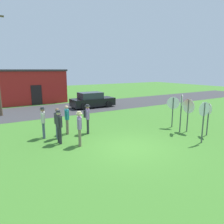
# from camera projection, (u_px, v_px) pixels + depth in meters

# --- Properties ---
(ground_plane) EXTENTS (80.00, 80.00, 0.00)m
(ground_plane) POSITION_uv_depth(u_px,v_px,m) (130.00, 148.00, 10.15)
(ground_plane) COLOR #3D7528
(street_asphalt) EXTENTS (60.00, 6.40, 0.01)m
(street_asphalt) POSITION_uv_depth(u_px,v_px,m) (57.00, 110.00, 19.77)
(street_asphalt) COLOR #38383A
(street_asphalt) RESTS_ON ground
(building_background) EXTENTS (7.03, 4.18, 3.74)m
(building_background) POSITION_uv_depth(u_px,v_px,m) (32.00, 86.00, 23.81)
(building_background) COLOR #B2231E
(building_background) RESTS_ON ground
(parked_car_on_street) EXTENTS (4.32, 2.05, 1.51)m
(parked_car_on_street) POSITION_uv_depth(u_px,v_px,m) (92.00, 100.00, 20.90)
(parked_car_on_street) COLOR black
(parked_car_on_street) RESTS_ON ground
(stop_sign_far_back) EXTENTS (0.07, 0.87, 2.02)m
(stop_sign_far_back) POSITION_uv_depth(u_px,v_px,m) (188.00, 109.00, 12.52)
(stop_sign_far_back) COLOR #474C4C
(stop_sign_far_back) RESTS_ON ground
(stop_sign_rear_right) EXTENTS (0.44, 0.54, 2.30)m
(stop_sign_rear_right) POSITION_uv_depth(u_px,v_px,m) (181.00, 107.00, 12.39)
(stop_sign_rear_right) COLOR #474C4C
(stop_sign_rear_right) RESTS_ON ground
(stop_sign_center_cluster) EXTENTS (0.33, 0.58, 1.88)m
(stop_sign_center_cluster) POSITION_uv_depth(u_px,v_px,m) (208.00, 114.00, 11.82)
(stop_sign_center_cluster) COLOR #474C4C
(stop_sign_center_cluster) RESTS_ON ground
(stop_sign_low_front) EXTENTS (0.50, 0.62, 2.00)m
(stop_sign_low_front) POSITION_uv_depth(u_px,v_px,m) (173.00, 107.00, 13.52)
(stop_sign_low_front) COLOR #474C4C
(stop_sign_low_front) RESTS_ON ground
(stop_sign_leaning_left) EXTENTS (0.73, 0.10, 2.15)m
(stop_sign_leaning_left) POSITION_uv_depth(u_px,v_px,m) (204.00, 115.00, 10.56)
(stop_sign_leaning_left) COLOR #474C4C
(stop_sign_leaning_left) RESTS_ON ground
(person_with_sunhat) EXTENTS (0.30, 0.56, 1.69)m
(person_with_sunhat) POSITION_uv_depth(u_px,v_px,m) (67.00, 118.00, 12.16)
(person_with_sunhat) COLOR #7A6B56
(person_with_sunhat) RESTS_ON ground
(person_holding_notes) EXTENTS (0.45, 0.52, 1.74)m
(person_holding_notes) POSITION_uv_depth(u_px,v_px,m) (87.00, 117.00, 12.22)
(person_holding_notes) COLOR #2D2D33
(person_holding_notes) RESTS_ON ground
(person_in_dark_shirt) EXTENTS (0.32, 0.57, 1.74)m
(person_in_dark_shirt) POSITION_uv_depth(u_px,v_px,m) (59.00, 125.00, 10.54)
(person_in_dark_shirt) COLOR #2D2D33
(person_in_dark_shirt) RESTS_ON ground
(person_in_blue) EXTENTS (0.32, 0.56, 1.74)m
(person_in_blue) POSITION_uv_depth(u_px,v_px,m) (43.00, 121.00, 11.40)
(person_in_blue) COLOR #4C5670
(person_in_blue) RESTS_ON ground
(person_near_signs) EXTENTS (0.43, 0.43, 1.69)m
(person_near_signs) POSITION_uv_depth(u_px,v_px,m) (58.00, 122.00, 11.32)
(person_near_signs) COLOR #4C5670
(person_near_signs) RESTS_ON ground
(person_in_teal) EXTENTS (0.34, 0.54, 1.74)m
(person_in_teal) POSITION_uv_depth(u_px,v_px,m) (79.00, 126.00, 10.24)
(person_in_teal) COLOR #7A6B56
(person_in_teal) RESTS_ON ground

